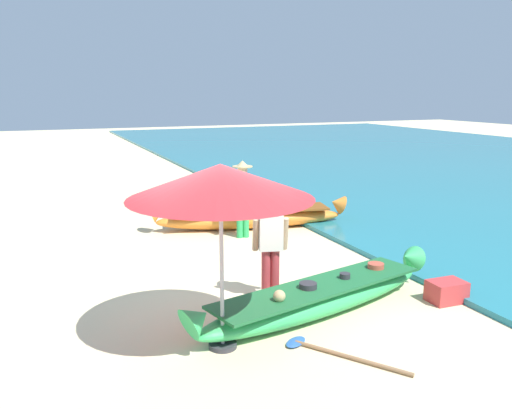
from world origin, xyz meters
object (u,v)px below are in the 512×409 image
(boat_green_foreground, at_px, (320,297))
(person_tourist_customer, at_px, (271,243))
(cooler_box, at_px, (447,291))
(patio_umbrella_large, at_px, (220,182))
(person_vendor_hatted, at_px, (243,194))
(boat_orange_midground, at_px, (250,217))
(paddle, at_px, (330,352))

(boat_green_foreground, relative_size, person_tourist_customer, 2.78)
(cooler_box, bearing_deg, patio_umbrella_large, -176.49)
(person_vendor_hatted, distance_m, patio_umbrella_large, 5.31)
(patio_umbrella_large, height_order, cooler_box, patio_umbrella_large)
(person_vendor_hatted, bearing_deg, boat_green_foreground, -96.59)
(boat_green_foreground, height_order, patio_umbrella_large, patio_umbrella_large)
(person_vendor_hatted, bearing_deg, cooler_box, -71.81)
(person_vendor_hatted, distance_m, person_tourist_customer, 3.61)
(patio_umbrella_large, distance_m, cooler_box, 4.18)
(boat_green_foreground, distance_m, person_tourist_customer, 1.11)
(person_vendor_hatted, bearing_deg, patio_umbrella_large, -114.59)
(boat_orange_midground, distance_m, paddle, 6.28)
(boat_green_foreground, xyz_separation_m, person_vendor_hatted, (0.49, 4.25, 0.75))
(boat_orange_midground, height_order, person_tourist_customer, person_tourist_customer)
(person_tourist_customer, bearing_deg, patio_umbrella_large, -135.03)
(cooler_box, bearing_deg, boat_orange_midground, 103.74)
(boat_orange_midground, bearing_deg, paddle, -103.43)
(person_vendor_hatted, xyz_separation_m, paddle, (-0.99, -5.40, -0.96))
(boat_green_foreground, height_order, cooler_box, boat_green_foreground)
(boat_green_foreground, xyz_separation_m, boat_orange_midground, (0.96, 4.96, 0.03))
(person_tourist_customer, bearing_deg, person_vendor_hatted, 75.06)
(boat_orange_midground, relative_size, cooler_box, 8.55)
(boat_green_foreground, distance_m, cooler_box, 2.06)
(boat_orange_midground, xyz_separation_m, person_tourist_customer, (-1.40, -4.19, 0.64))
(boat_orange_midground, relative_size, patio_umbrella_large, 2.01)
(boat_orange_midground, relative_size, person_vendor_hatted, 2.75)
(patio_umbrella_large, relative_size, paddle, 1.61)
(boat_orange_midground, distance_m, cooler_box, 5.46)
(boat_orange_midground, height_order, paddle, boat_orange_midground)
(boat_green_foreground, xyz_separation_m, patio_umbrella_large, (-1.66, -0.46, 1.89))
(person_vendor_hatted, height_order, cooler_box, person_vendor_hatted)
(paddle, bearing_deg, person_tourist_customer, 88.28)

